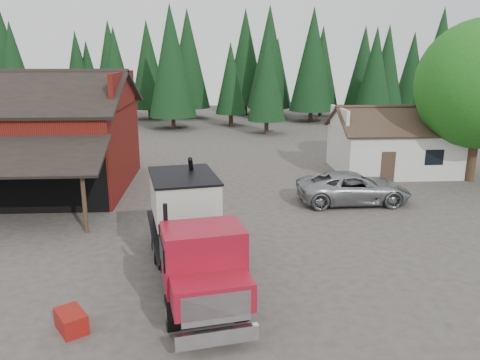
{
  "coord_description": "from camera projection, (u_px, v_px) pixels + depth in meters",
  "views": [
    {
      "loc": [
        0.22,
        -18.56,
        7.86
      ],
      "look_at": [
        1.63,
        4.31,
        1.8
      ],
      "focal_mm": 35.0,
      "sensor_mm": 36.0,
      "label": 1
    }
  ],
  "objects": [
    {
      "name": "ground",
      "position": [
        208.0,
        247.0,
        19.91
      ],
      "size": [
        120.0,
        120.0,
        0.0
      ],
      "primitive_type": "plane",
      "color": "#423C34",
      "rests_on": "ground"
    },
    {
      "name": "near_pine_c",
      "position": [
        439.0,
        67.0,
        44.55
      ],
      "size": [
        4.84,
        4.84,
        12.4
      ],
      "color": "#382619",
      "rests_on": "ground"
    },
    {
      "name": "feed_truck",
      "position": [
        191.0,
        230.0,
        16.51
      ],
      "size": [
        4.1,
        9.43,
        4.12
      ],
      "rotation": [
        0.0,
        0.0,
        0.19
      ],
      "color": "black",
      "rests_on": "ground"
    },
    {
      "name": "red_barn",
      "position": [
        25.0,
        145.0,
        28.12
      ],
      "size": [
        12.8,
        13.63,
        7.18
      ],
      "color": "maroon",
      "rests_on": "ground"
    },
    {
      "name": "near_pine_b",
      "position": [
        267.0,
        77.0,
        47.71
      ],
      "size": [
        3.96,
        3.96,
        10.4
      ],
      "color": "#382619",
      "rests_on": "ground"
    },
    {
      "name": "conifer_backdrop",
      "position": [
        209.0,
        119.0,
        60.43
      ],
      "size": [
        76.0,
        16.0,
        16.0
      ],
      "primitive_type": null,
      "color": "black",
      "rests_on": "ground"
    },
    {
      "name": "near_pine_d",
      "position": [
        171.0,
        61.0,
        50.59
      ],
      "size": [
        5.28,
        5.28,
        13.4
      ],
      "color": "#382619",
      "rests_on": "ground"
    },
    {
      "name": "farmhouse",
      "position": [
        394.0,
        148.0,
        32.8
      ],
      "size": [
        8.6,
        6.42,
        4.65
      ],
      "color": "silver",
      "rests_on": "ground"
    },
    {
      "name": "equip_box",
      "position": [
        71.0,
        321.0,
        13.8
      ],
      "size": [
        1.19,
        1.3,
        0.6
      ],
      "primitive_type": "cube",
      "rotation": [
        0.0,
        0.0,
        0.58
      ],
      "color": "maroon",
      "rests_on": "ground"
    },
    {
      "name": "silver_car",
      "position": [
        353.0,
        188.0,
        25.77
      ],
      "size": [
        6.21,
        2.94,
        1.71
      ],
      "primitive_type": "imported",
      "rotation": [
        0.0,
        0.0,
        1.59
      ],
      "color": "#95989C",
      "rests_on": "ground"
    }
  ]
}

